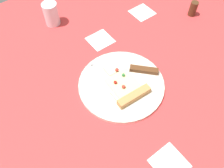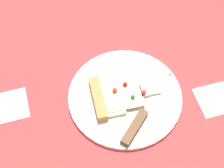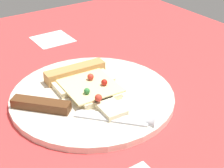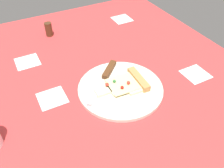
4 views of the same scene
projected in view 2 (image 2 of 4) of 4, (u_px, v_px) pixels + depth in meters
ground_plane at (167, 124)px, 86.55cm from camera, size 120.41×120.41×3.00cm
plate at (125, 97)px, 88.52cm from camera, size 29.30×29.30×1.15cm
pizza_slice at (115, 96)px, 87.05cm from camera, size 12.13×17.81×2.56cm
knife at (143, 113)px, 84.60cm from camera, size 17.89×19.00×2.45cm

